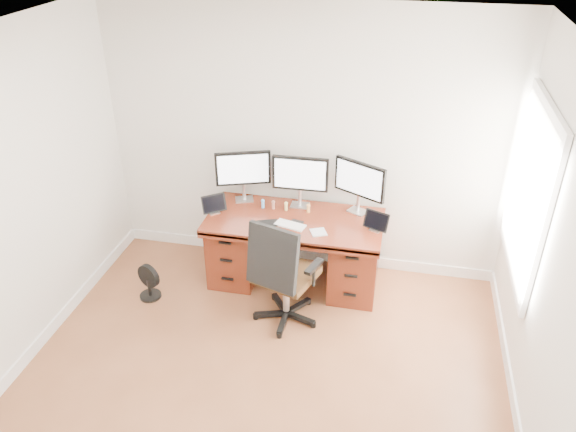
% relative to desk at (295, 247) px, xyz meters
% --- Properties ---
extents(ground, '(4.50, 4.50, 0.00)m').
position_rel_desk_xyz_m(ground, '(0.00, -1.83, -0.40)').
color(ground, brown).
rests_on(ground, ground).
extents(back_wall, '(4.00, 0.10, 2.70)m').
position_rel_desk_xyz_m(back_wall, '(0.00, 0.42, 0.95)').
color(back_wall, silver).
rests_on(back_wall, ground).
extents(right_wall, '(0.10, 4.50, 2.70)m').
position_rel_desk_xyz_m(right_wall, '(2.00, -1.72, 0.95)').
color(right_wall, silver).
rests_on(right_wall, ground).
extents(desk, '(1.70, 0.80, 0.75)m').
position_rel_desk_xyz_m(desk, '(0.00, 0.00, 0.00)').
color(desk, '#5E2212').
rests_on(desk, ground).
extents(office_chair, '(0.73, 0.73, 1.09)m').
position_rel_desk_xyz_m(office_chair, '(0.02, -0.64, -0.04)').
color(office_chair, black).
rests_on(office_chair, ground).
extents(floor_fan, '(0.25, 0.21, 0.36)m').
position_rel_desk_xyz_m(floor_fan, '(-1.34, -0.58, -0.23)').
color(floor_fan, black).
rests_on(floor_fan, ground).
extents(monitor_left, '(0.53, 0.22, 0.53)m').
position_rel_desk_xyz_m(monitor_left, '(-0.58, 0.24, 0.68)').
color(monitor_left, silver).
rests_on(monitor_left, desk).
extents(monitor_center, '(0.55, 0.14, 0.53)m').
position_rel_desk_xyz_m(monitor_center, '(0.00, 0.24, 0.68)').
color(monitor_center, silver).
rests_on(monitor_center, desk).
extents(monitor_right, '(0.50, 0.29, 0.53)m').
position_rel_desk_xyz_m(monitor_right, '(0.58, 0.24, 0.68)').
color(monitor_right, silver).
rests_on(monitor_right, desk).
extents(tablet_left, '(0.23, 0.20, 0.19)m').
position_rel_desk_xyz_m(tablet_left, '(-0.80, -0.08, 0.43)').
color(tablet_left, silver).
rests_on(tablet_left, desk).
extents(tablet_right, '(0.25, 0.15, 0.19)m').
position_rel_desk_xyz_m(tablet_right, '(0.78, -0.08, 0.43)').
color(tablet_right, silver).
rests_on(tablet_right, desk).
extents(keyboard, '(0.31, 0.19, 0.01)m').
position_rel_desk_xyz_m(keyboard, '(-0.01, -0.17, 0.36)').
color(keyboard, white).
rests_on(keyboard, desk).
extents(trackpad, '(0.18, 0.18, 0.01)m').
position_rel_desk_xyz_m(trackpad, '(0.27, -0.23, 0.35)').
color(trackpad, silver).
rests_on(trackpad, desk).
extents(drawing_tablet, '(0.23, 0.19, 0.01)m').
position_rel_desk_xyz_m(drawing_tablet, '(-0.23, -0.17, 0.35)').
color(drawing_tablet, black).
rests_on(drawing_tablet, desk).
extents(phone, '(0.13, 0.08, 0.01)m').
position_rel_desk_xyz_m(phone, '(0.04, -0.09, 0.35)').
color(phone, black).
rests_on(phone, desk).
extents(figurine_blue, '(0.04, 0.04, 0.09)m').
position_rel_desk_xyz_m(figurine_blue, '(-0.35, 0.12, 0.40)').
color(figurine_blue, '#549EEC').
rests_on(figurine_blue, desk).
extents(figurine_brown, '(0.04, 0.04, 0.09)m').
position_rel_desk_xyz_m(figurine_brown, '(-0.24, 0.12, 0.40)').
color(figurine_brown, '#985F4E').
rests_on(figurine_brown, desk).
extents(figurine_yellow, '(0.04, 0.04, 0.09)m').
position_rel_desk_xyz_m(figurine_yellow, '(-0.12, 0.12, 0.40)').
color(figurine_yellow, '#E1CE77').
rests_on(figurine_yellow, desk).
extents(figurine_orange, '(0.04, 0.04, 0.09)m').
position_rel_desk_xyz_m(figurine_orange, '(0.11, 0.12, 0.40)').
color(figurine_orange, '#F6AA55').
rests_on(figurine_orange, desk).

